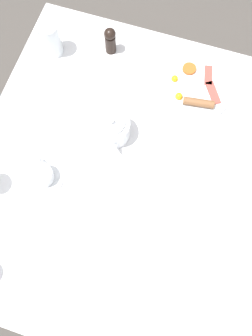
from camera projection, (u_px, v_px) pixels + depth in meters
ground_plane at (126, 207)px, 1.83m from camera, size 8.00×8.00×0.00m
table at (126, 174)px, 1.21m from camera, size 1.09×1.20×0.71m
breakfast_plate at (193, 88)px, 1.24m from camera, size 0.29×0.29×0.04m
teapot_near at (113, 128)px, 1.15m from camera, size 0.12×0.19×0.12m
teacup_with_saucer_left at (42, 176)px, 1.12m from camera, size 0.14×0.14×0.06m
water_glass_tall at (51, 39)px, 1.24m from camera, size 0.08×0.08×0.14m
salt_grinder at (110, 40)px, 1.25m from camera, size 0.04×0.04×0.12m
napkin_folded at (229, 193)px, 1.13m from camera, size 0.17×0.14×0.01m
fork_by_plate at (42, 261)px, 1.06m from camera, size 0.04×0.18×0.00m
knife_by_plate at (82, 78)px, 1.26m from camera, size 0.06×0.21×0.00m
spoon_for_tea at (172, 282)px, 1.04m from camera, size 0.15×0.06×0.00m
fork_spare at (236, 264)px, 1.06m from camera, size 0.17×0.05×0.00m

